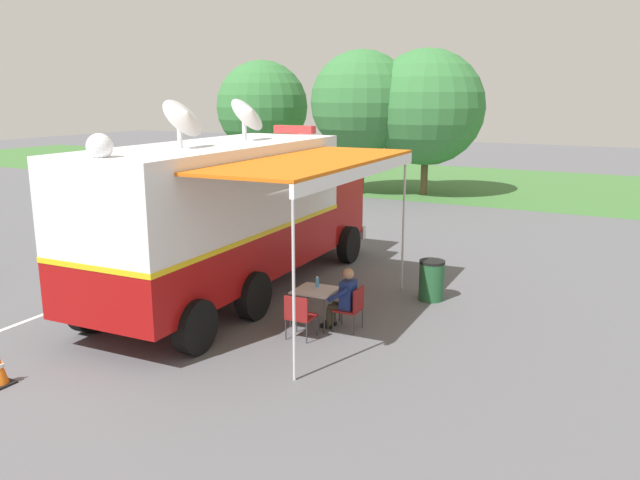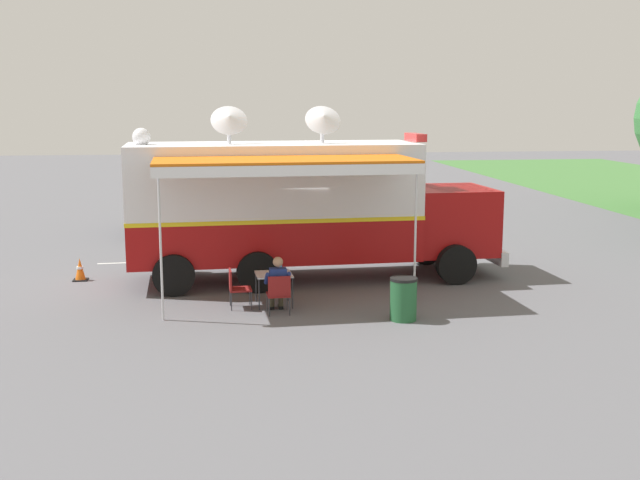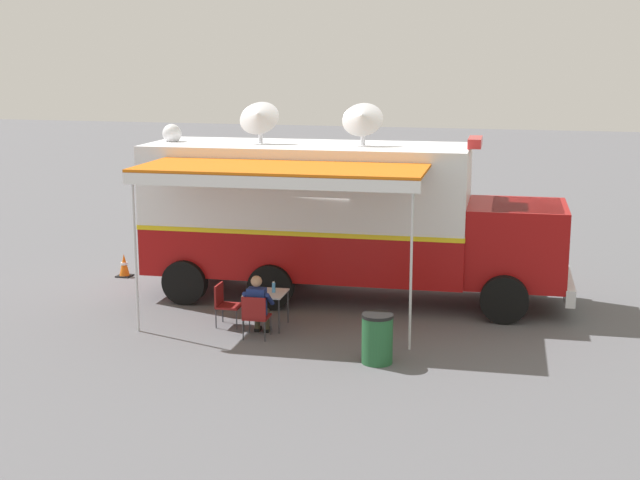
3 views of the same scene
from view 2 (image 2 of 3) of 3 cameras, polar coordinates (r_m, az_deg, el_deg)
ground_plane at (r=20.19m, az=-3.36°, el=-2.92°), size 100.00×100.00×0.00m
lot_stripe at (r=22.87m, az=-9.95°, el=-1.50°), size 0.35×4.80×0.01m
command_truck at (r=19.91m, az=-1.27°, el=2.61°), size 5.23×9.60×4.53m
folding_table at (r=17.54m, az=-3.39°, el=-2.65°), size 0.84×0.84×0.73m
water_bottle at (r=17.56m, az=-2.89°, el=-2.09°), size 0.07×0.07×0.22m
folding_chair_at_table at (r=16.80m, az=-3.03°, el=-3.77°), size 0.50×0.50×0.87m
folding_chair_beside_table at (r=17.43m, az=-6.15°, el=-3.30°), size 0.50×0.50×0.87m
seated_responder at (r=16.95m, az=-3.11°, el=-3.16°), size 0.68×0.57×1.25m
trash_bin at (r=16.48m, az=6.10°, el=-4.29°), size 0.57×0.57×0.91m
traffic_cone at (r=20.96m, az=-17.09°, el=-2.08°), size 0.36×0.36×0.58m
car_behind_truck at (r=28.01m, az=-11.14°, el=2.38°), size 4.29×2.18×1.76m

